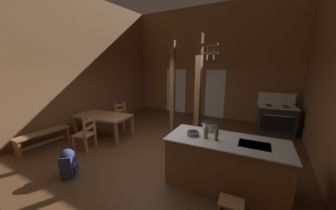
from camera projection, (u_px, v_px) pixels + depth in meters
ground_plane at (153, 158)px, 4.65m from camera, size 7.71×9.40×0.10m
wall_back at (209, 63)px, 7.84m from camera, size 7.71×0.14×4.67m
wall_left at (60, 63)px, 5.82m from camera, size 0.14×9.40×4.67m
glazed_door_back_left at (176, 91)px, 8.81m from camera, size 1.00×0.01×2.05m
glazed_panel_back_right at (215, 94)px, 7.90m from camera, size 0.84×0.01×2.05m
kitchen_island at (225, 162)px, 3.47m from camera, size 2.21×1.09×0.92m
stove_range at (275, 119)px, 6.14m from camera, size 1.23×0.93×1.32m
support_post_with_pot_rack at (199, 91)px, 4.66m from camera, size 0.55×0.25×3.02m
support_post_center at (173, 88)px, 5.97m from camera, size 0.14×0.14×3.02m
step_stool at (231, 209)px, 2.72m from camera, size 0.38×0.31×0.30m
dining_table at (103, 118)px, 5.69m from camera, size 1.79×1.09×0.74m
ladderback_chair_near_window at (86, 134)px, 4.90m from camera, size 0.53×0.53×0.95m
ladderback_chair_by_post at (123, 116)px, 6.58m from camera, size 0.51×0.51×0.95m
bench_along_left_wall at (43, 137)px, 5.10m from camera, size 0.38×1.37×0.44m
backpack at (68, 162)px, 3.76m from camera, size 0.39×0.39×0.60m
stockpot_on_counter at (208, 127)px, 3.78m from camera, size 0.31×0.23×0.20m
mixing_bowl_on_counter at (193, 133)px, 3.57m from camera, size 0.23×0.23×0.08m
bottle_tall_on_counter at (206, 133)px, 3.43m from camera, size 0.08×0.08×0.25m
bottle_short_on_counter at (217, 134)px, 3.32m from camera, size 0.07×0.07×0.30m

